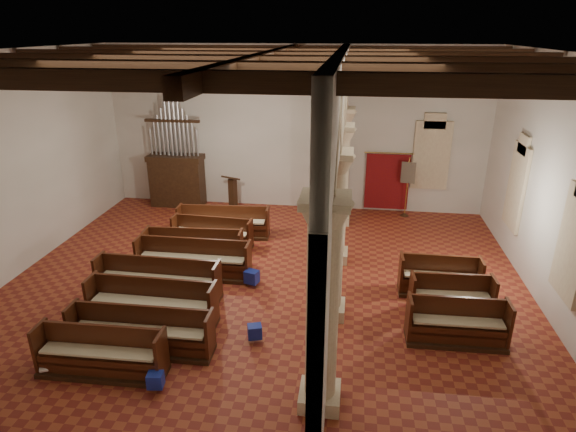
# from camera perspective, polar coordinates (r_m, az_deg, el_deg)

# --- Properties ---
(floor) EXTENTS (14.00, 14.00, 0.00)m
(floor) POSITION_cam_1_polar(r_m,az_deg,el_deg) (13.45, -2.50, -7.53)
(floor) COLOR brown
(floor) RESTS_ON ground
(ceiling) EXTENTS (14.00, 14.00, 0.00)m
(ceiling) POSITION_cam_1_polar(r_m,az_deg,el_deg) (11.78, -2.99, 18.93)
(ceiling) COLOR black
(ceiling) RESTS_ON wall_back
(wall_back) EXTENTS (14.00, 0.02, 6.00)m
(wall_back) POSITION_cam_1_polar(r_m,az_deg,el_deg) (18.05, 0.77, 10.21)
(wall_back) COLOR silver
(wall_back) RESTS_ON floor
(wall_front) EXTENTS (14.00, 0.02, 6.00)m
(wall_front) POSITION_cam_1_polar(r_m,az_deg,el_deg) (6.93, -11.83, -9.46)
(wall_front) COLOR silver
(wall_front) RESTS_ON floor
(wall_left) EXTENTS (0.02, 12.00, 6.00)m
(wall_left) POSITION_cam_1_polar(r_m,az_deg,el_deg) (15.18, -29.82, 5.21)
(wall_left) COLOR silver
(wall_left) RESTS_ON floor
(wall_right) EXTENTS (0.02, 12.00, 6.00)m
(wall_right) POSITION_cam_1_polar(r_m,az_deg,el_deg) (13.01, 29.27, 3.00)
(wall_right) COLOR silver
(wall_right) RESTS_ON floor
(ceiling_beams) EXTENTS (13.80, 11.80, 0.30)m
(ceiling_beams) POSITION_cam_1_polar(r_m,az_deg,el_deg) (11.79, -2.97, 18.06)
(ceiling_beams) COLOR #382312
(ceiling_beams) RESTS_ON wall_back
(arcade) EXTENTS (0.90, 11.90, 6.00)m
(arcade) POSITION_cam_1_polar(r_m,az_deg,el_deg) (11.94, 5.82, 7.04)
(arcade) COLOR beige
(arcade) RESTS_ON floor
(window_right_a) EXTENTS (0.03, 1.00, 2.20)m
(window_right_a) POSITION_cam_1_polar(r_m,az_deg,el_deg) (11.95, 30.89, -2.90)
(window_right_a) COLOR #306D54
(window_right_a) RESTS_ON wall_right
(window_right_b) EXTENTS (0.03, 1.00, 2.20)m
(window_right_b) POSITION_cam_1_polar(r_m,az_deg,el_deg) (15.47, 25.59, 3.12)
(window_right_b) COLOR #306D54
(window_right_b) RESTS_ON wall_right
(window_back) EXTENTS (1.00, 0.03, 2.20)m
(window_back) POSITION_cam_1_polar(r_m,az_deg,el_deg) (18.29, 16.61, 6.90)
(window_back) COLOR #306D54
(window_back) RESTS_ON wall_back
(pipe_organ) EXTENTS (2.10, 0.85, 4.40)m
(pipe_organ) POSITION_cam_1_polar(r_m,az_deg,el_deg) (19.03, -13.07, 5.20)
(pipe_organ) COLOR #382312
(pipe_organ) RESTS_ON floor
(lectern) EXTENTS (0.68, 0.73, 1.39)m
(lectern) POSITION_cam_1_polar(r_m,az_deg,el_deg) (18.39, -6.55, 2.45)
(lectern) COLOR #362411
(lectern) RESTS_ON floor
(dossal_curtain) EXTENTS (1.80, 0.07, 2.17)m
(dossal_curtain) POSITION_cam_1_polar(r_m,az_deg,el_deg) (18.33, 11.66, 4.03)
(dossal_curtain) COLOR maroon
(dossal_curtain) RESTS_ON floor
(processional_banner) EXTENTS (0.50, 0.64, 2.21)m
(processional_banner) POSITION_cam_1_polar(r_m,az_deg,el_deg) (18.11, 13.83, 2.33)
(processional_banner) COLOR #382312
(processional_banner) RESTS_ON floor
(hymnal_box_a) EXTENTS (0.32, 0.27, 0.30)m
(hymnal_box_a) POSITION_cam_1_polar(r_m,az_deg,el_deg) (10.00, -15.43, -18.23)
(hymnal_box_a) COLOR navy
(hymnal_box_a) RESTS_ON floor
(hymnal_box_b) EXTENTS (0.37, 0.33, 0.31)m
(hymnal_box_b) POSITION_cam_1_polar(r_m,az_deg,el_deg) (10.94, -3.96, -13.49)
(hymnal_box_b) COLOR navy
(hymnal_box_b) RESTS_ON floor
(hymnal_box_c) EXTENTS (0.42, 0.37, 0.35)m
(hymnal_box_c) POSITION_cam_1_polar(r_m,az_deg,el_deg) (13.04, -4.32, -7.19)
(hymnal_box_c) COLOR #16199C
(hymnal_box_c) RESTS_ON floor
(tube_heater_a) EXTENTS (1.01, 0.53, 0.11)m
(tube_heater_a) POSITION_cam_1_polar(r_m,az_deg,el_deg) (11.07, -24.59, -15.82)
(tube_heater_a) COLOR white
(tube_heater_a) RESTS_ON floor
(tube_heater_b) EXTENTS (1.05, 0.46, 0.11)m
(tube_heater_b) POSITION_cam_1_polar(r_m,az_deg,el_deg) (11.46, -20.75, -13.81)
(tube_heater_b) COLOR silver
(tube_heater_b) RESTS_ON floor
(nave_pew_0) EXTENTS (2.59, 0.73, 1.02)m
(nave_pew_0) POSITION_cam_1_polar(r_m,az_deg,el_deg) (10.68, -21.19, -15.51)
(nave_pew_0) COLOR #382312
(nave_pew_0) RESTS_ON floor
(nave_pew_1) EXTENTS (3.11, 0.72, 1.02)m
(nave_pew_1) POSITION_cam_1_polar(r_m,az_deg,el_deg) (11.06, -16.95, -13.57)
(nave_pew_1) COLOR #382312
(nave_pew_1) RESTS_ON floor
(nave_pew_2) EXTENTS (3.03, 0.77, 1.10)m
(nave_pew_2) POSITION_cam_1_polar(r_m,az_deg,el_deg) (11.89, -15.72, -10.59)
(nave_pew_2) COLOR #382312
(nave_pew_2) RESTS_ON floor
(nave_pew_3) EXTENTS (3.21, 0.77, 1.08)m
(nave_pew_3) POSITION_cam_1_polar(r_m,az_deg,el_deg) (12.87, -15.09, -7.94)
(nave_pew_3) COLOR #382312
(nave_pew_3) RESTS_ON floor
(nave_pew_4) EXTENTS (3.20, 0.73, 1.08)m
(nave_pew_4) POSITION_cam_1_polar(r_m,az_deg,el_deg) (13.73, -11.11, -5.63)
(nave_pew_4) COLOR #382312
(nave_pew_4) RESTS_ON floor
(nave_pew_5) EXTENTS (2.90, 0.87, 1.05)m
(nave_pew_5) POSITION_cam_1_polar(r_m,az_deg,el_deg) (14.44, -11.06, -4.25)
(nave_pew_5) COLOR #382312
(nave_pew_5) RESTS_ON floor
(nave_pew_6) EXTENTS (2.58, 0.79, 0.97)m
(nave_pew_6) POSITION_cam_1_polar(r_m,az_deg,el_deg) (15.42, -8.96, -2.51)
(nave_pew_6) COLOR #382312
(nave_pew_6) RESTS_ON floor
(nave_pew_7) EXTENTS (3.06, 0.88, 1.03)m
(nave_pew_7) POSITION_cam_1_polar(r_m,az_deg,el_deg) (16.15, -7.63, -1.23)
(nave_pew_7) COLOR #382312
(nave_pew_7) RESTS_ON floor
(aisle_pew_0) EXTENTS (2.17, 0.74, 1.04)m
(aisle_pew_0) POSITION_cam_1_polar(r_m,az_deg,el_deg) (11.46, 19.31, -12.46)
(aisle_pew_0) COLOR #382312
(aisle_pew_0) RESTS_ON floor
(aisle_pew_1) EXTENTS (1.99, 0.76, 1.00)m
(aisle_pew_1) POSITION_cam_1_polar(r_m,az_deg,el_deg) (12.46, 18.73, -9.53)
(aisle_pew_1) COLOR #382312
(aisle_pew_1) RESTS_ON floor
(aisle_pew_2) EXTENTS (2.05, 0.70, 1.04)m
(aisle_pew_2) POSITION_cam_1_polar(r_m,az_deg,el_deg) (13.20, 17.46, -7.46)
(aisle_pew_2) COLOR #382312
(aisle_pew_2) RESTS_ON floor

